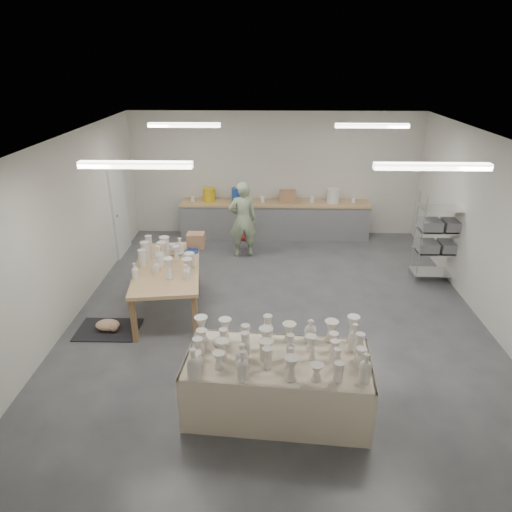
{
  "coord_description": "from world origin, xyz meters",
  "views": [
    {
      "loc": [
        -0.18,
        -7.01,
        4.16
      ],
      "look_at": [
        -0.36,
        0.06,
        1.05
      ],
      "focal_mm": 32.0,
      "sensor_mm": 36.0,
      "label": 1
    }
  ],
  "objects_px": {
    "drying_table": "(277,380)",
    "red_stool": "(244,238)",
    "potter": "(243,220)",
    "work_table": "(169,262)"
  },
  "relations": [
    {
      "from": "drying_table",
      "to": "red_stool",
      "type": "height_order",
      "value": "drying_table"
    },
    {
      "from": "potter",
      "to": "red_stool",
      "type": "distance_m",
      "value": 0.61
    },
    {
      "from": "work_table",
      "to": "potter",
      "type": "bearing_deg",
      "value": 54.96
    },
    {
      "from": "drying_table",
      "to": "red_stool",
      "type": "distance_m",
      "value": 5.23
    },
    {
      "from": "work_table",
      "to": "red_stool",
      "type": "bearing_deg",
      "value": 57.5
    },
    {
      "from": "red_stool",
      "to": "potter",
      "type": "bearing_deg",
      "value": -90.0
    },
    {
      "from": "drying_table",
      "to": "work_table",
      "type": "bearing_deg",
      "value": 129.61
    },
    {
      "from": "drying_table",
      "to": "work_table",
      "type": "height_order",
      "value": "work_table"
    },
    {
      "from": "drying_table",
      "to": "red_stool",
      "type": "relative_size",
      "value": 5.04
    },
    {
      "from": "potter",
      "to": "drying_table",
      "type": "bearing_deg",
      "value": 84.76
    }
  ]
}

